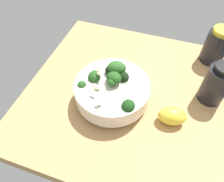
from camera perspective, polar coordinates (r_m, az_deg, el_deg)
ground_plane at (r=66.62cm, az=3.90°, el=-1.28°), size 59.73×59.73×4.71cm
bowl_of_broccoli at (r=59.15cm, az=0.02°, el=0.51°), size 20.86×20.86×11.28cm
lemon_wedge at (r=58.67cm, az=15.84°, el=-6.49°), size 6.15×8.29×4.92cm
bottle_tall at (r=78.20cm, az=26.17°, el=10.79°), size 7.59×7.59×12.20cm
bottle_short at (r=65.03cm, az=26.21°, el=1.70°), size 7.14×7.14×12.84cm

